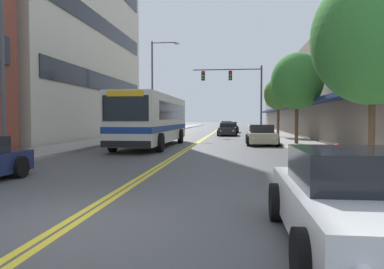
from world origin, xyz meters
The scene contains 19 objects.
ground_plane centered at (0.00, 37.00, 0.00)m, with size 240.00×240.00×0.00m, color #4C4C4F.
sidewalk_left centered at (-6.93, 37.00, 0.07)m, with size 2.86×106.00×0.13m.
sidewalk_right centered at (6.93, 37.00, 0.07)m, with size 2.86×106.00×0.13m.
centre_line centered at (0.00, 37.00, 0.00)m, with size 0.34×106.00×0.01m.
storefront_row_right centered at (12.59, 37.00, 4.06)m, with size 9.10×68.00×8.12m.
city_bus centered at (-2.41, 16.96, 1.76)m, with size 2.83×11.63×3.11m.
car_red_parked_left_mid centered at (-4.29, 29.98, 0.64)m, with size 2.00×4.22×1.39m.
car_white_parked_right_foreground centered at (4.43, -0.78, 0.61)m, with size 2.19×4.36×1.33m.
car_beige_parked_right_mid centered at (4.42, 19.05, 0.61)m, with size 2.00×4.37×1.33m.
car_black_moving_lead centered at (2.01, 40.38, 0.62)m, with size 2.11×4.86×1.29m.
car_charcoal_moving_second centered at (1.89, 32.06, 0.60)m, with size 1.98×4.74×1.28m.
car_dark_grey_moving_third centered at (1.29, 51.57, 0.62)m, with size 2.03×4.80×1.30m.
traffic_signal_mast centered at (2.93, 31.44, 4.96)m, with size 6.85×0.38×6.93m.
street_lamp_left_near centered at (-4.91, 6.17, 4.82)m, with size 2.74×0.28×8.03m.
street_lamp_left_far centered at (-4.94, 29.49, 5.39)m, with size 2.74×0.28×9.12m.
street_tree_right_near centered at (6.62, 5.29, 4.05)m, with size 3.48×3.48×5.84m.
street_tree_right_mid centered at (6.61, 18.64, 4.12)m, with size 3.30×3.30×5.82m.
street_tree_right_far centered at (6.39, 27.28, 3.85)m, with size 2.52×2.52×5.13m.
fire_hydrant centered at (5.95, 6.32, 0.54)m, with size 0.31×0.23×0.82m.
Camera 1 is at (2.75, -5.99, 1.76)m, focal length 35.00 mm.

